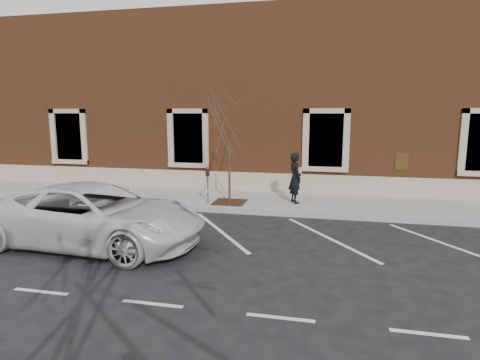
% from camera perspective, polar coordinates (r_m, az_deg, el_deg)
% --- Properties ---
extents(ground, '(120.00, 120.00, 0.00)m').
position_cam_1_polar(ground, '(14.28, -0.52, -4.75)').
color(ground, '#28282B').
rests_on(ground, ground).
extents(sidewalk_near, '(40.00, 3.50, 0.15)m').
position_cam_1_polar(sidewalk_near, '(15.93, 0.89, -2.96)').
color(sidewalk_near, '#A5A29B').
rests_on(sidewalk_near, ground).
extents(curb_near, '(40.00, 0.12, 0.15)m').
position_cam_1_polar(curb_near, '(14.22, -0.57, -4.50)').
color(curb_near, '#9E9E99').
rests_on(curb_near, ground).
extents(parking_stripes, '(28.00, 4.40, 0.01)m').
position_cam_1_polar(parking_stripes, '(12.22, -2.85, -7.23)').
color(parking_stripes, silver).
rests_on(parking_stripes, ground).
extents(building_civic, '(40.00, 8.62, 8.00)m').
position_cam_1_polar(building_civic, '(21.45, 4.19, 10.80)').
color(building_civic, brown).
rests_on(building_civic, ground).
extents(man, '(0.73, 0.83, 1.91)m').
position_cam_1_polar(man, '(15.21, 7.85, 0.30)').
color(man, black).
rests_on(man, sidewalk_near).
extents(parking_meter, '(0.13, 0.10, 1.38)m').
position_cam_1_polar(parking_meter, '(14.95, -4.62, 0.22)').
color(parking_meter, '#595B60').
rests_on(parking_meter, sidewalk_near).
extents(tree_grate, '(1.19, 1.19, 0.03)m').
position_cam_1_polar(tree_grate, '(15.28, -1.50, -3.16)').
color(tree_grate, '#362311').
rests_on(tree_grate, sidewalk_near).
extents(sapling, '(2.40, 2.40, 4.00)m').
position_cam_1_polar(sapling, '(14.91, -1.55, 7.32)').
color(sapling, '#3F3226').
rests_on(sapling, sidewalk_near).
extents(white_truck, '(6.11, 3.10, 1.65)m').
position_cam_1_polar(white_truck, '(11.42, -20.02, -4.73)').
color(white_truck, silver).
rests_on(white_truck, ground).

